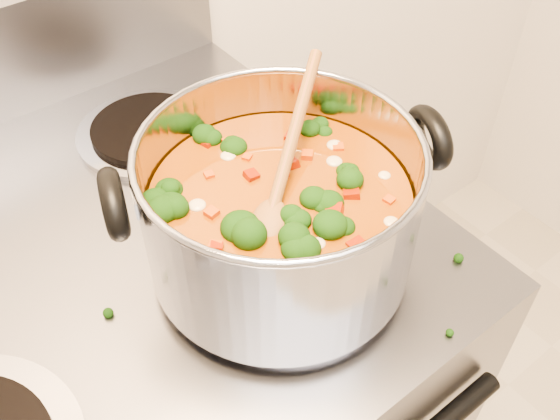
{
  "coord_description": "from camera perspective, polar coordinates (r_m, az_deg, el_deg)",
  "views": [
    {
      "loc": [
        -0.03,
        0.66,
        1.46
      ],
      "look_at": [
        0.25,
        1.02,
        1.01
      ],
      "focal_mm": 40.0,
      "sensor_mm": 36.0,
      "label": 1
    }
  ],
  "objects": [
    {
      "name": "wooden_spoon",
      "position": [
        0.61,
        0.16,
        3.07
      ],
      "size": [
        0.2,
        0.16,
        0.09
      ],
      "rotation": [
        0.0,
        0.0,
        0.65
      ],
      "color": "brown",
      "rests_on": "stockpot"
    },
    {
      "name": "stockpot",
      "position": [
        0.64,
        -0.08,
        -0.11
      ],
      "size": [
        0.34,
        0.28,
        0.17
      ],
      "rotation": [
        0.0,
        0.0,
        -0.36
      ],
      "color": "#A4A3AB",
      "rests_on": "electric_range"
    },
    {
      "name": "cooktop_crumbs",
      "position": [
        0.74,
        10.4,
        -2.58
      ],
      "size": [
        0.11,
        0.31,
        0.01
      ],
      "color": "black",
      "rests_on": "electric_range"
    }
  ]
}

